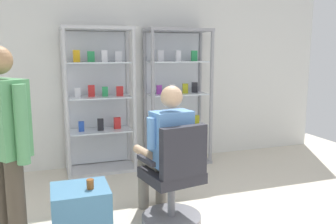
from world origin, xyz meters
TOP-DOWN VIEW (x-y plane):
  - back_wall at (0.00, 3.00)m, footprint 6.00×0.10m
  - display_cabinet_left at (-0.55, 2.76)m, footprint 0.90×0.45m
  - display_cabinet_right at (0.55, 2.76)m, footprint 0.90×0.45m
  - office_chair at (-0.13, 0.96)m, footprint 0.61×0.57m
  - seated_shopkeeper at (-0.16, 1.12)m, footprint 0.54×0.61m
  - storage_crate at (-0.97, 0.97)m, footprint 0.47×0.43m
  - tea_glass at (-0.89, 0.91)m, footprint 0.06×0.06m
  - standing_customer at (-1.49, 0.77)m, footprint 0.40×0.43m

SIDE VIEW (x-z plane):
  - storage_crate at x=-0.97m, z-range 0.00..0.46m
  - office_chair at x=-0.13m, z-range -0.09..0.87m
  - tea_glass at x=-0.89m, z-range 0.46..0.54m
  - seated_shopkeeper at x=-0.16m, z-range 0.07..1.36m
  - standing_customer at x=-1.49m, z-range 0.12..1.75m
  - display_cabinet_right at x=0.55m, z-range 0.01..1.91m
  - display_cabinet_left at x=-0.55m, z-range 0.02..1.92m
  - back_wall at x=0.00m, z-range 0.00..2.70m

